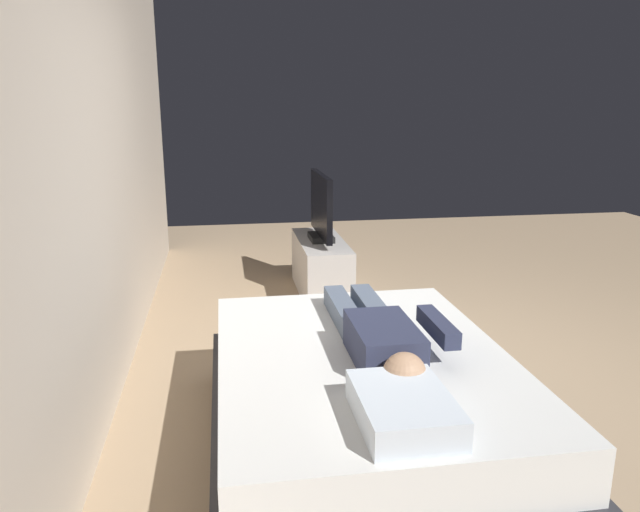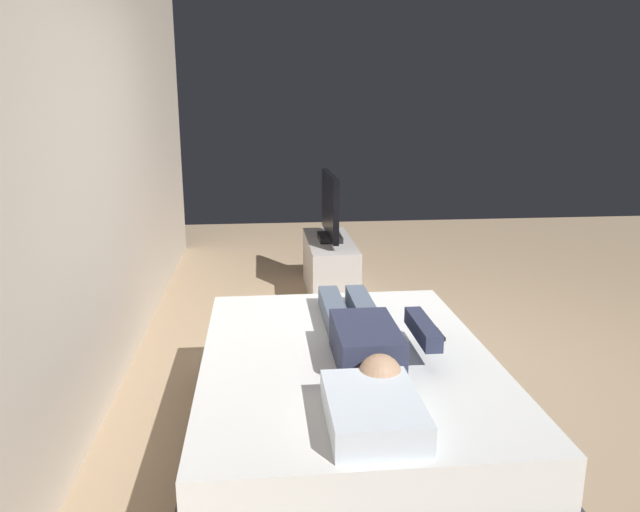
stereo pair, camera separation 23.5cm
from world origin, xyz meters
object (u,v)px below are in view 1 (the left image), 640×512
object	(u,v)px
bed	(362,406)
remote	(448,331)
tv	(321,208)
tv_stand	(321,267)
person	(379,334)
pillow	(404,409)

from	to	relation	value
bed	remote	size ratio (longest dim) A/B	12.95
bed	tv	bearing A→B (deg)	-4.84
bed	tv_stand	distance (m)	2.58
remote	tv_stand	distance (m)	2.42
remote	tv	world-z (taller)	tv
bed	person	world-z (taller)	person
remote	tv_stand	xyz separation A→B (m)	(2.39, 0.27, -0.30)
remote	tv	distance (m)	2.41
remote	tv_stand	size ratio (longest dim) A/B	0.14
pillow	remote	distance (m)	0.97
person	remote	size ratio (longest dim) A/B	8.40
pillow	remote	xyz separation A→B (m)	(0.83, -0.49, -0.05)
bed	remote	bearing A→B (deg)	-69.82
pillow	tv_stand	size ratio (longest dim) A/B	0.44
pillow	tv_stand	world-z (taller)	pillow
person	tv	bearing A→B (deg)	-2.99
tv_stand	remote	bearing A→B (deg)	-173.49
remote	pillow	bearing A→B (deg)	149.49
bed	tv	world-z (taller)	tv
bed	tv_stand	size ratio (longest dim) A/B	1.77
remote	tv_stand	world-z (taller)	remote
remote	tv_stand	bearing A→B (deg)	6.51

